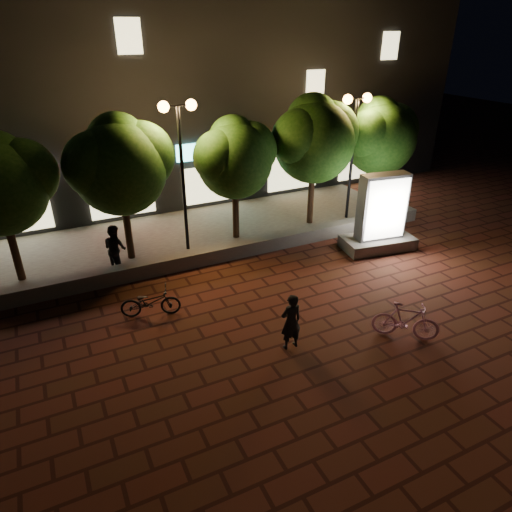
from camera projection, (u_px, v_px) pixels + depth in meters
ground at (296, 313)px, 13.03m from camera, size 80.00×80.00×0.00m
retaining_wall at (239, 250)px, 16.13m from camera, size 16.00×0.45×0.50m
sidewalk at (214, 230)px, 18.23m from camera, size 16.00×5.00×0.08m
building_block at (159, 82)px, 21.20m from camera, size 28.00×8.12×11.30m
tree_left at (120, 162)px, 14.52m from camera, size 3.60×3.00×4.89m
tree_mid at (235, 155)px, 16.18m from camera, size 3.24×2.70×4.50m
tree_right at (315, 137)px, 17.30m from camera, size 3.72×3.10×5.07m
tree_far_right at (381, 134)px, 18.63m from camera, size 3.48×2.90×4.76m
street_lamp_left at (180, 139)px, 14.80m from camera, size 1.26×0.36×5.18m
street_lamp_right at (355, 125)px, 17.58m from camera, size 1.26×0.36×4.98m
ad_kiosk at (380, 219)px, 16.32m from camera, size 2.75×1.65×2.80m
scooter_pink at (406, 321)px, 11.78m from camera, size 1.60×1.47×1.02m
rider at (291, 322)px, 11.30m from camera, size 0.56×0.37×1.54m
scooter_parked at (150, 302)px, 12.73m from camera, size 1.76×1.04×0.87m
pedestrian at (115, 248)px, 14.73m from camera, size 0.92×0.99×1.63m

